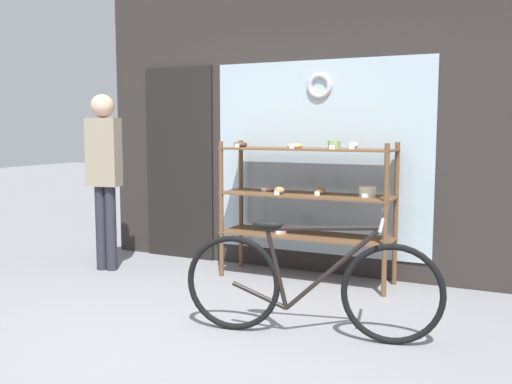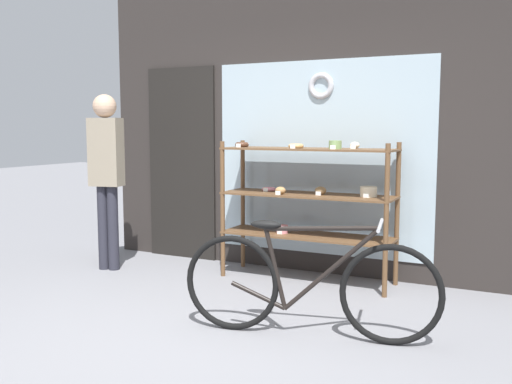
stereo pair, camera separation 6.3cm
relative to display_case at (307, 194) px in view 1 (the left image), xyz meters
name	(u,v)px [view 1 (the left image)]	position (x,y,z in m)	size (l,w,h in m)	color
ground_plane	(182,343)	(-0.20, -1.87, -0.83)	(30.00, 30.00, 0.00)	gray
storefront_facade	(298,113)	(-0.24, 0.37, 0.76)	(4.54, 0.13, 3.28)	#2D2826
display_case	(307,194)	(0.00, 0.00, 0.00)	(1.64, 0.47, 1.34)	brown
bicycle	(309,285)	(0.53, -1.38, -0.46)	(1.78, 0.51, 0.82)	black
pedestrian	(104,166)	(-1.99, -0.49, 0.24)	(0.35, 0.24, 1.78)	#282833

